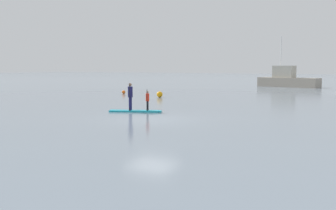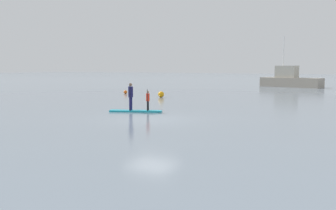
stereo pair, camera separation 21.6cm
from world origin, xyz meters
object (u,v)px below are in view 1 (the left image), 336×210
at_px(paddler_adult, 130,95).
at_px(paddler_child_solo, 147,99).
at_px(fishing_boat_green_midground, 287,80).
at_px(mooring_buoy_mid, 124,92).
at_px(mooring_buoy_near, 160,94).
at_px(paddleboard_near, 135,111).

height_order(paddler_adult, paddler_child_solo, paddler_adult).
height_order(paddler_child_solo, fishing_boat_green_midground, fishing_boat_green_midground).
bearing_deg(paddler_adult, mooring_buoy_mid, 126.30).
relative_size(paddler_child_solo, fishing_boat_green_midground, 0.16).
xyz_separation_m(mooring_buoy_near, mooring_buoy_mid, (-5.34, 2.05, -0.09)).
bearing_deg(paddler_child_solo, mooring_buoy_mid, 130.08).
bearing_deg(fishing_boat_green_midground, paddler_child_solo, -93.21).
relative_size(paddleboard_near, mooring_buoy_mid, 8.79).
xyz_separation_m(paddleboard_near, paddler_child_solo, (0.72, 0.28, 0.73)).
bearing_deg(fishing_boat_green_midground, paddleboard_near, -94.41).
distance_m(paddler_adult, mooring_buoy_mid, 15.43).
height_order(paddleboard_near, mooring_buoy_near, mooring_buoy_near).
xyz_separation_m(paddleboard_near, mooring_buoy_near, (-4.06, 10.25, 0.22)).
bearing_deg(paddler_child_solo, fishing_boat_green_midground, 86.79).
distance_m(paddleboard_near, paddler_child_solo, 1.06).
bearing_deg(mooring_buoy_near, paddler_child_solo, -64.39).
bearing_deg(mooring_buoy_near, mooring_buoy_mid, 158.98).
bearing_deg(mooring_buoy_mid, fishing_boat_green_midground, 60.36).
bearing_deg(mooring_buoy_near, fishing_boat_green_midground, 73.97).
distance_m(paddler_child_solo, fishing_boat_green_midground, 33.12).
xyz_separation_m(paddleboard_near, paddler_adult, (-0.28, -0.12, 1.01)).
distance_m(paddler_child_solo, mooring_buoy_near, 11.07).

